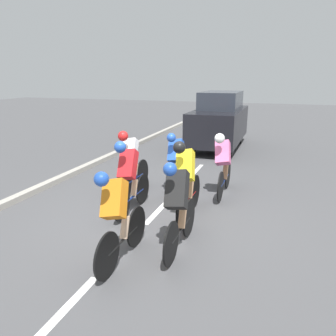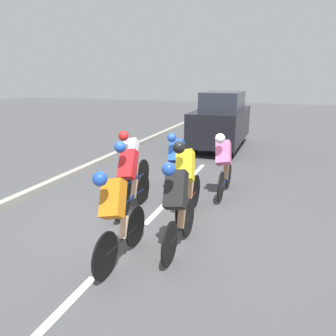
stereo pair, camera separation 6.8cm
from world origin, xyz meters
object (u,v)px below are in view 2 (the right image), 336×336
(cyclist_yellow, at_px, (186,177))
(cyclist_white, at_px, (131,161))
(cyclist_blue, at_px, (177,162))
(cyclist_pink, at_px, (224,163))
(support_car, at_px, (221,120))
(cyclist_black, at_px, (177,205))
(cyclist_red, at_px, (129,175))
(cyclist_orange, at_px, (116,215))

(cyclist_yellow, distance_m, cyclist_white, 1.78)
(cyclist_blue, xyz_separation_m, cyclist_pink, (-1.07, -0.19, 0.03))
(support_car, bearing_deg, cyclist_black, 96.06)
(support_car, bearing_deg, cyclist_red, 85.70)
(cyclist_blue, height_order, support_car, support_car)
(cyclist_white, distance_m, cyclist_red, 1.09)
(cyclist_red, xyz_separation_m, support_car, (-0.52, -6.93, 0.26))
(support_car, bearing_deg, cyclist_white, 80.82)
(cyclist_orange, xyz_separation_m, cyclist_white, (1.08, -2.74, 0.04))
(cyclist_yellow, height_order, cyclist_orange, cyclist_yellow)
(cyclist_black, distance_m, cyclist_orange, 0.96)
(cyclist_red, bearing_deg, cyclist_white, -66.39)
(cyclist_red, bearing_deg, support_car, -94.30)
(cyclist_blue, bearing_deg, cyclist_red, 70.24)
(cyclist_orange, height_order, cyclist_white, cyclist_white)
(cyclist_yellow, relative_size, cyclist_red, 1.00)
(cyclist_yellow, relative_size, cyclist_blue, 0.99)
(cyclist_blue, distance_m, cyclist_white, 1.08)
(cyclist_yellow, height_order, support_car, support_car)
(cyclist_blue, height_order, cyclist_pink, cyclist_pink)
(cyclist_blue, distance_m, cyclist_pink, 1.08)
(cyclist_orange, relative_size, cyclist_pink, 0.96)
(cyclist_yellow, bearing_deg, cyclist_blue, -64.90)
(cyclist_pink, bearing_deg, cyclist_black, 85.54)
(cyclist_black, height_order, support_car, support_car)
(cyclist_pink, bearing_deg, support_car, -78.50)
(cyclist_black, distance_m, cyclist_pink, 2.79)
(cyclist_white, bearing_deg, cyclist_pink, -161.90)
(cyclist_black, xyz_separation_m, cyclist_blue, (0.85, -2.59, -0.03))
(cyclist_orange, bearing_deg, cyclist_blue, -87.95)
(cyclist_orange, relative_size, support_car, 0.40)
(cyclist_yellow, xyz_separation_m, support_car, (0.61, -6.76, 0.24))
(cyclist_white, bearing_deg, cyclist_red, 113.61)
(cyclist_black, bearing_deg, cyclist_pink, -94.46)
(cyclist_yellow, bearing_deg, cyclist_pink, -107.10)
(cyclist_yellow, distance_m, cyclist_orange, 1.98)
(cyclist_black, distance_m, cyclist_blue, 2.72)
(cyclist_pink, bearing_deg, cyclist_blue, 10.32)
(cyclist_white, relative_size, support_car, 0.41)
(cyclist_white, height_order, support_car, support_car)
(cyclist_orange, distance_m, cyclist_red, 1.86)
(cyclist_white, distance_m, cyclist_pink, 2.14)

